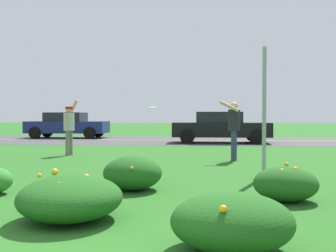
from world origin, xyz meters
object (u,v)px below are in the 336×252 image
at_px(person_thrower_red_cap_gray_shirt, 69,125).
at_px(car_navy_center_left, 67,125).
at_px(sign_post_near_path, 264,112).
at_px(frisbee_white, 152,108).
at_px(car_black_center_right, 221,127).
at_px(person_catcher_dark_shirt, 234,126).

height_order(person_thrower_red_cap_gray_shirt, car_navy_center_left, person_thrower_red_cap_gray_shirt).
bearing_deg(car_navy_center_left, person_thrower_red_cap_gray_shirt, -70.61).
distance_m(sign_post_near_path, frisbee_white, 4.64).
height_order(sign_post_near_path, car_black_center_right, sign_post_near_path).
distance_m(person_thrower_red_cap_gray_shirt, frisbee_white, 2.88).
distance_m(frisbee_white, car_navy_center_left, 12.28).
bearing_deg(sign_post_near_path, person_thrower_red_cap_gray_shirt, 142.90).
distance_m(person_catcher_dark_shirt, frisbee_white, 2.52).
bearing_deg(person_thrower_red_cap_gray_shirt, car_black_center_right, 52.27).
relative_size(person_catcher_dark_shirt, car_black_center_right, 0.38).
bearing_deg(person_catcher_dark_shirt, car_black_center_right, 90.78).
bearing_deg(sign_post_near_path, frisbee_white, 127.35).
relative_size(person_catcher_dark_shirt, car_navy_center_left, 0.38).
bearing_deg(car_black_center_right, sign_post_near_path, -87.23).
relative_size(person_thrower_red_cap_gray_shirt, person_catcher_dark_shirt, 1.06).
height_order(person_catcher_dark_shirt, car_navy_center_left, person_catcher_dark_shirt).
xyz_separation_m(frisbee_white, car_black_center_right, (2.29, 7.08, -0.78)).
bearing_deg(car_navy_center_left, frisbee_white, -59.14).
bearing_deg(person_thrower_red_cap_gray_shirt, person_catcher_dark_shirt, -12.36).
relative_size(person_thrower_red_cap_gray_shirt, frisbee_white, 7.39).
height_order(frisbee_white, car_black_center_right, frisbee_white).
height_order(car_navy_center_left, car_black_center_right, same).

